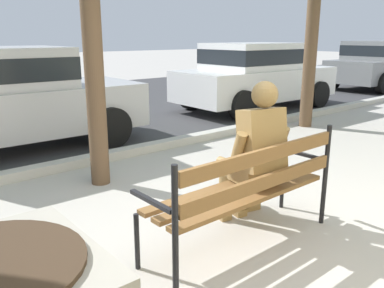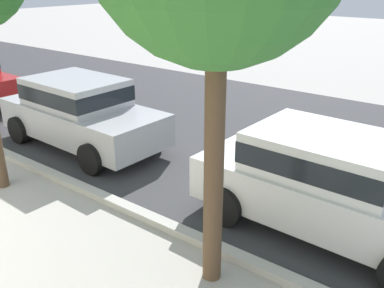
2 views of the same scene
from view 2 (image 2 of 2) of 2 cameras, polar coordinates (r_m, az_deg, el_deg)
name	(u,v)px [view 2 (image 2 of 2)]	position (r m, az deg, el deg)	size (l,w,h in m)	color
street_surface	(185,116)	(11.92, -0.99, 3.76)	(60.00, 9.00, 0.01)	#38383A
curb_stone	(42,170)	(9.02, -19.52, -3.32)	(60.00, 0.20, 0.12)	#B2AFA8
parked_car_silver	(80,110)	(9.96, -14.77, 4.39)	(4.14, 2.01, 1.56)	#B7B7BC
parked_car_white	(328,181)	(6.68, 17.86, -4.70)	(4.14, 2.01, 1.56)	silver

